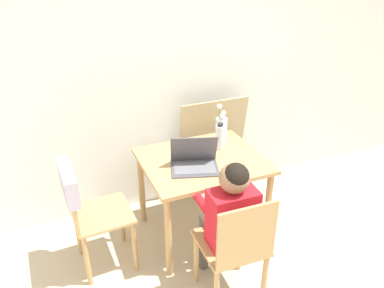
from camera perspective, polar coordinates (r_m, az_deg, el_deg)
name	(u,v)px	position (r m, az deg, el deg)	size (l,w,h in m)	color
wall_back	(187,66)	(3.24, -0.80, 11.78)	(6.40, 0.05, 2.50)	silver
dining_table	(202,170)	(2.90, 1.54, -4.02)	(0.91, 0.77, 0.70)	tan
chair_occupied	(235,248)	(2.45, 6.59, -15.49)	(0.41, 0.41, 0.85)	tan
chair_spare	(83,202)	(2.69, -16.31, -8.43)	(0.45, 0.42, 0.86)	tan
person_seated	(228,211)	(2.40, 5.58, -10.17)	(0.32, 0.43, 1.03)	red
laptop	(194,160)	(2.72, 0.35, -2.49)	(0.40, 0.34, 0.24)	#4C4C51
flower_vase	(221,128)	(3.08, 4.48, 2.45)	(0.10, 0.10, 0.33)	silver
water_bottle	(220,137)	(2.97, 4.28, 1.12)	(0.07, 0.07, 0.22)	silver
cardboard_panel	(211,148)	(3.48, 2.98, -0.63)	(0.64, 0.15, 0.98)	tan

